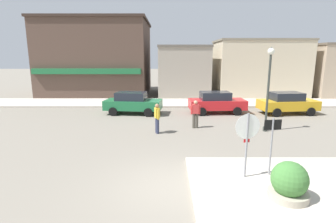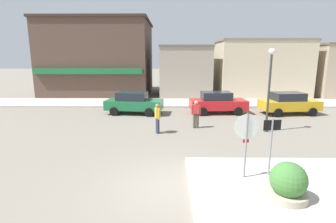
# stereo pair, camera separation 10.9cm
# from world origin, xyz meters

# --- Properties ---
(ground_plane) EXTENTS (160.00, 160.00, 0.00)m
(ground_plane) POSITION_xyz_m (0.00, 0.00, 0.00)
(ground_plane) COLOR gray
(sidewalk_corner) EXTENTS (6.40, 4.80, 0.15)m
(sidewalk_corner) POSITION_xyz_m (3.73, -0.29, 0.07)
(sidewalk_corner) COLOR beige
(sidewalk_corner) RESTS_ON ground
(kerb_far) EXTENTS (80.00, 4.00, 0.15)m
(kerb_far) POSITION_xyz_m (0.00, 14.96, 0.07)
(kerb_far) COLOR beige
(kerb_far) RESTS_ON ground
(stop_sign) EXTENTS (0.81, 0.13, 2.30)m
(stop_sign) POSITION_xyz_m (2.38, 0.45, 1.52)
(stop_sign) COLOR gray
(stop_sign) RESTS_ON ground
(one_way_sign) EXTENTS (0.60, 0.10, 2.10)m
(one_way_sign) POSITION_xyz_m (3.25, 0.61, 1.33)
(one_way_sign) COLOR gray
(one_way_sign) RESTS_ON ground
(planter) EXTENTS (1.10, 1.10, 1.23)m
(planter) POSITION_xyz_m (3.21, -0.90, 0.56)
(planter) COLOR #ADA38E
(planter) RESTS_ON ground
(lamp_post) EXTENTS (0.36, 0.36, 4.54)m
(lamp_post) POSITION_xyz_m (5.21, 6.36, 2.96)
(lamp_post) COLOR #333833
(lamp_post) RESTS_ON ground
(parked_car_nearest) EXTENTS (4.17, 2.23, 1.56)m
(parked_car_nearest) POSITION_xyz_m (-2.69, 10.85, 0.81)
(parked_car_nearest) COLOR #1E6B3D
(parked_car_nearest) RESTS_ON ground
(parked_car_second) EXTENTS (4.09, 2.06, 1.56)m
(parked_car_second) POSITION_xyz_m (3.35, 11.03, 0.81)
(parked_car_second) COLOR red
(parked_car_second) RESTS_ON ground
(parked_car_third) EXTENTS (4.16, 2.21, 1.56)m
(parked_car_third) POSITION_xyz_m (8.36, 10.79, 0.81)
(parked_car_third) COLOR gold
(parked_car_third) RESTS_ON ground
(pedestrian_crossing_near) EXTENTS (0.32, 0.55, 1.61)m
(pedestrian_crossing_near) POSITION_xyz_m (-0.74, 5.95, 0.87)
(pedestrian_crossing_near) COLOR #2D334C
(pedestrian_crossing_near) RESTS_ON ground
(pedestrian_crossing_far) EXTENTS (0.55, 0.22, 1.61)m
(pedestrian_crossing_far) POSITION_xyz_m (1.41, 7.01, 0.87)
(pedestrian_crossing_far) COLOR #4C473D
(pedestrian_crossing_far) RESTS_ON ground
(building_corner_shop) EXTENTS (10.90, 9.70, 7.78)m
(building_corner_shop) POSITION_xyz_m (-7.70, 21.56, 3.89)
(building_corner_shop) COLOR brown
(building_corner_shop) RESTS_ON ground
(building_storefront_left_near) EXTENTS (5.11, 7.50, 5.10)m
(building_storefront_left_near) POSITION_xyz_m (1.42, 20.50, 2.55)
(building_storefront_left_near) COLOR #9E9384
(building_storefront_left_near) RESTS_ON ground
(building_storefront_left_mid) EXTENTS (8.79, 5.51, 5.67)m
(building_storefront_left_mid) POSITION_xyz_m (9.11, 19.54, 2.84)
(building_storefront_left_mid) COLOR beige
(building_storefront_left_mid) RESTS_ON ground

